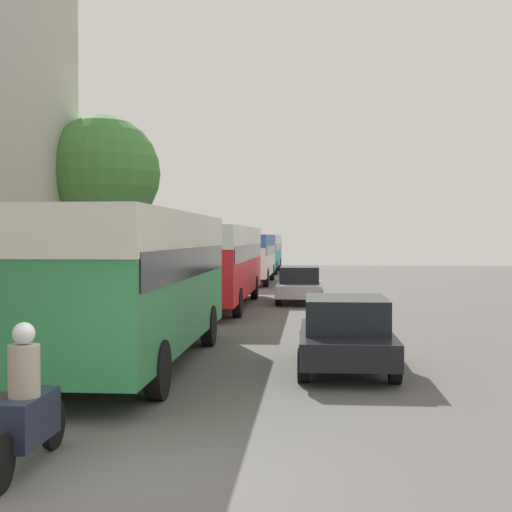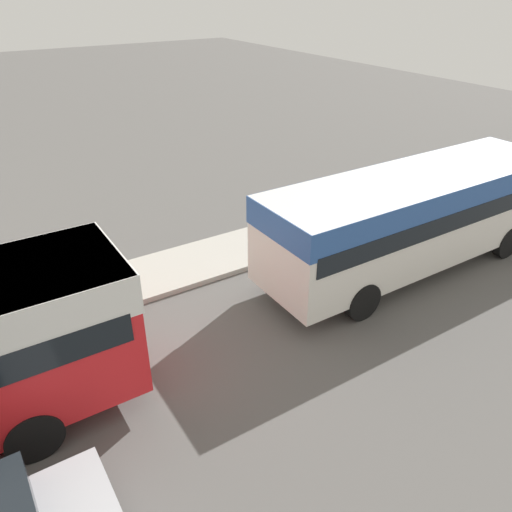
{
  "view_description": "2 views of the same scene",
  "coord_description": "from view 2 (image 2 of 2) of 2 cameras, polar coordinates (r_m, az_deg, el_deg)",
  "views": [
    {
      "loc": [
        1.92,
        -7.58,
        2.71
      ],
      "look_at": [
        -0.73,
        25.98,
        1.8
      ],
      "focal_mm": 50.0,
      "sensor_mm": 36.0,
      "label": 1
    },
    {
      "loc": [
        6.56,
        23.15,
        7.43
      ],
      "look_at": [
        -1.84,
        28.51,
        1.84
      ],
      "focal_mm": 35.0,
      "sensor_mm": 36.0,
      "label": 2
    }
  ],
  "objects": [
    {
      "name": "bus_third_in_line",
      "position": [
        14.52,
        17.85,
        5.22
      ],
      "size": [
        2.6,
        9.45,
        2.82
      ],
      "color": "silver",
      "rests_on": "ground_plane"
    }
  ]
}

